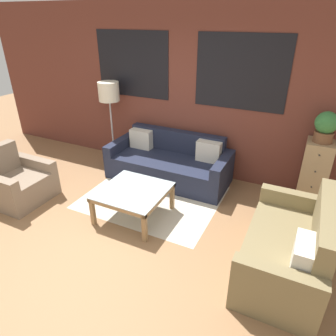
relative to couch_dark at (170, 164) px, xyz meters
The scene contains 10 objects.
ground_plane 1.97m from the couch_dark, 89.64° to the right, with size 16.00×16.00×0.00m, color #8E6642.
wall_back_brick 1.23m from the couch_dark, 88.55° to the left, with size 8.40×0.09×2.80m.
rug 0.75m from the couch_dark, 86.76° to the right, with size 2.03×1.65×0.00m.
couch_dark is the anchor object (origin of this frame).
settee_vintage 2.51m from the couch_dark, 33.55° to the right, with size 0.80×1.54×0.92m.
armchair_corner 2.42m from the couch_dark, 138.06° to the right, with size 0.80×0.83×0.84m.
coffee_table 1.24m from the couch_dark, 88.18° to the right, with size 0.88×0.88×0.43m.
floor_lamp 1.64m from the couch_dark, behind, with size 0.37×0.37×1.53m.
drawer_cabinet 2.26m from the couch_dark, ahead, with size 0.37×0.40×1.00m.
potted_plant 2.44m from the couch_dark, ahead, with size 0.30×0.30×0.43m.
Camera 1 is at (1.99, -2.23, 2.56)m, focal length 32.00 mm.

